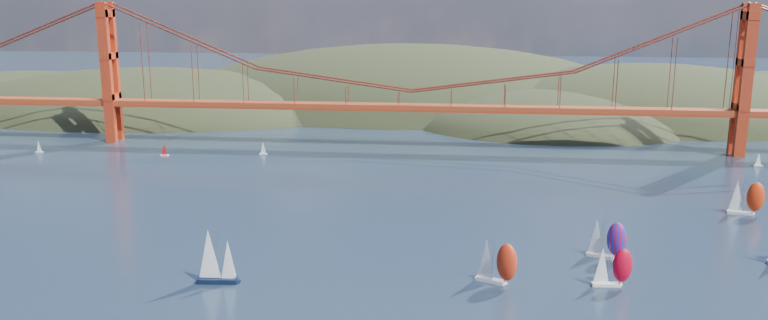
{
  "coord_description": "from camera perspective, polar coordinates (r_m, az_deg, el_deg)",
  "views": [
    {
      "loc": [
        21.09,
        -102.35,
        59.54
      ],
      "look_at": [
        -0.58,
        90.0,
        15.38
      ],
      "focal_mm": 35.0,
      "sensor_mm": 36.0,
      "label": 1
    }
  ],
  "objects": [
    {
      "name": "racer_1",
      "position": [
        161.33,
        16.96,
        -7.74
      ],
      "size": [
        8.1,
        3.41,
        9.22
      ],
      "rotation": [
        0.0,
        0.0,
        0.07
      ],
      "color": "white",
      "rests_on": "ground"
    },
    {
      "name": "racer_3",
      "position": [
        224.48,
        25.84,
        -2.55
      ],
      "size": [
        9.27,
        4.79,
        10.41
      ],
      "rotation": [
        0.0,
        0.0,
        -0.19
      ],
      "color": "silver",
      "rests_on": "ground"
    },
    {
      "name": "distant_boat_4",
      "position": [
        288.35,
        26.63,
        0.04
      ],
      "size": [
        3.0,
        2.0,
        4.7
      ],
      "color": "silver",
      "rests_on": "ground"
    },
    {
      "name": "distant_boat_2",
      "position": [
        285.55,
        -16.4,
        0.78
      ],
      "size": [
        3.0,
        2.0,
        4.7
      ],
      "color": "silver",
      "rests_on": "ground"
    },
    {
      "name": "racer_rwb",
      "position": [
        177.18,
        16.55,
        -5.73
      ],
      "size": [
        8.89,
        6.03,
        9.95
      ],
      "rotation": [
        0.0,
        0.0,
        -0.39
      ],
      "color": "silver",
      "rests_on": "ground"
    },
    {
      "name": "headlands",
      "position": [
        388.12,
        9.85,
        1.97
      ],
      "size": [
        725.0,
        225.0,
        96.0
      ],
      "color": "black",
      "rests_on": "ground"
    },
    {
      "name": "distant_boat_1",
      "position": [
        307.65,
        -24.81,
        0.95
      ],
      "size": [
        3.0,
        2.0,
        4.7
      ],
      "color": "silver",
      "rests_on": "ground"
    },
    {
      "name": "distant_boat_3",
      "position": [
        279.66,
        -9.2,
        0.9
      ],
      "size": [
        3.0,
        2.0,
        4.7
      ],
      "color": "silver",
      "rests_on": "ground"
    },
    {
      "name": "bridge",
      "position": [
        284.59,
        1.81,
        7.34
      ],
      "size": [
        552.0,
        12.0,
        55.0
      ],
      "color": "#973517",
      "rests_on": "ground"
    },
    {
      "name": "sloop_navy",
      "position": [
        159.58,
        -12.77,
        -7.2
      ],
      "size": [
        8.43,
        4.94,
        12.9
      ],
      "rotation": [
        0.0,
        0.0,
        0.07
      ],
      "color": "black",
      "rests_on": "ground"
    },
    {
      "name": "racer_0",
      "position": [
        157.54,
        8.52,
        -7.61
      ],
      "size": [
        9.12,
        6.56,
        10.25
      ],
      "rotation": [
        0.0,
        0.0,
        -0.44
      ],
      "color": "white",
      "rests_on": "ground"
    }
  ]
}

